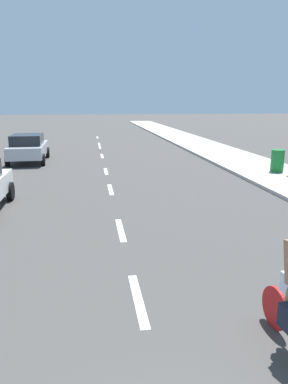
# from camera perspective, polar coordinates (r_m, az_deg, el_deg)

# --- Properties ---
(ground_plane) EXTENTS (160.00, 160.00, 0.00)m
(ground_plane) POSITION_cam_1_polar(r_m,az_deg,el_deg) (21.37, -6.29, 4.71)
(ground_plane) COLOR #423F3D
(sidewalk_strip) EXTENTS (3.60, 80.00, 0.14)m
(sidewalk_strip) POSITION_cam_1_polar(r_m,az_deg,el_deg) (24.82, 11.78, 5.93)
(sidewalk_strip) COLOR #B2ADA3
(sidewalk_strip) RESTS_ON ground
(lane_stripe_1) EXTENTS (0.16, 1.80, 0.01)m
(lane_stripe_1) POSITION_cam_1_polar(r_m,az_deg,el_deg) (6.69, -0.93, -16.25)
(lane_stripe_1) COLOR white
(lane_stripe_1) RESTS_ON ground
(lane_stripe_2) EXTENTS (0.16, 1.80, 0.01)m
(lane_stripe_2) POSITION_cam_1_polar(r_m,az_deg,el_deg) (9.97, -3.64, -5.86)
(lane_stripe_2) COLOR white
(lane_stripe_2) RESTS_ON ground
(lane_stripe_3) EXTENTS (0.16, 1.80, 0.01)m
(lane_stripe_3) POSITION_cam_1_polar(r_m,az_deg,el_deg) (14.50, -5.21, 0.39)
(lane_stripe_3) COLOR white
(lane_stripe_3) RESTS_ON ground
(lane_stripe_4) EXTENTS (0.16, 1.80, 0.01)m
(lane_stripe_4) POSITION_cam_1_polar(r_m,az_deg,el_deg) (18.31, -5.91, 3.20)
(lane_stripe_4) COLOR white
(lane_stripe_4) RESTS_ON ground
(lane_stripe_5) EXTENTS (0.16, 1.80, 0.01)m
(lane_stripe_5) POSITION_cam_1_polar(r_m,az_deg,el_deg) (23.55, -6.50, 5.55)
(lane_stripe_5) COLOR white
(lane_stripe_5) RESTS_ON ground
(lane_stripe_6) EXTENTS (0.16, 1.80, 0.01)m
(lane_stripe_6) POSITION_cam_1_polar(r_m,az_deg,el_deg) (28.22, -6.85, 6.91)
(lane_stripe_6) COLOR white
(lane_stripe_6) RESTS_ON ground
(lane_stripe_7) EXTENTS (0.16, 1.80, 0.01)m
(lane_stripe_7) POSITION_cam_1_polar(r_m,az_deg,el_deg) (30.27, -6.96, 7.37)
(lane_stripe_7) COLOR white
(lane_stripe_7) RESTS_ON ground
(lane_stripe_8) EXTENTS (0.16, 1.80, 0.01)m
(lane_stripe_8) POSITION_cam_1_polar(r_m,az_deg,el_deg) (36.00, -7.22, 8.38)
(lane_stripe_8) COLOR white
(lane_stripe_8) RESTS_ON ground
(parked_car_silver) EXTENTS (2.11, 4.43, 1.57)m
(parked_car_silver) POSITION_cam_1_polar(r_m,az_deg,el_deg) (22.02, -17.50, 6.63)
(parked_car_silver) COLOR #B7BABF
(parked_car_silver) RESTS_ON ground
(trash_bin_far) EXTENTS (0.60, 0.60, 1.03)m
(trash_bin_far) POSITION_cam_1_polar(r_m,az_deg,el_deg) (18.42, 19.95, 4.57)
(trash_bin_far) COLOR #19722D
(trash_bin_far) RESTS_ON sidewalk_strip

